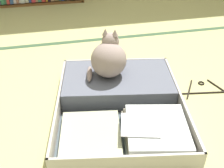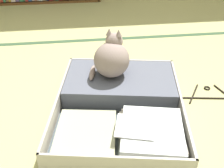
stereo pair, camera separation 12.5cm
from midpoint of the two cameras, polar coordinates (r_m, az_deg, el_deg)
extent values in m
plane|color=tan|center=(1.53, -1.06, -9.06)|extent=(10.00, 10.00, 0.00)
cube|color=#324E33|center=(2.46, -3.90, 8.73)|extent=(4.80, 0.05, 0.00)
cube|color=brown|center=(3.55, -13.52, 16.04)|extent=(1.41, 0.24, 0.02)
cube|color=#B8B2A7|center=(1.46, 3.65, -11.34)|extent=(0.75, 0.54, 0.01)
cube|color=#B8B2A7|center=(1.28, 3.78, -16.24)|extent=(0.68, 0.13, 0.12)
cube|color=#B8B2A7|center=(1.46, -9.86, -9.23)|extent=(0.09, 0.43, 0.12)
cube|color=#B8B2A7|center=(1.48, 17.17, -9.84)|extent=(0.09, 0.43, 0.12)
cube|color=#455056|center=(1.46, 3.67, -11.06)|extent=(0.72, 0.51, 0.01)
cube|color=#B8B2A7|center=(1.79, 3.60, -1.57)|extent=(0.75, 0.54, 0.01)
cube|color=#B8B2A7|center=(1.94, 3.63, 3.31)|extent=(0.68, 0.13, 0.12)
cube|color=#B8B2A7|center=(1.79, -7.24, 0.16)|extent=(0.09, 0.43, 0.12)
cube|color=#B8B2A7|center=(1.80, 14.46, -0.42)|extent=(0.09, 0.43, 0.12)
cube|color=#455056|center=(1.79, 3.61, -1.31)|extent=(0.72, 0.51, 0.01)
cylinder|color=black|center=(1.62, 3.64, -5.63)|extent=(0.66, 0.13, 0.02)
cube|color=tan|center=(1.45, -2.84, -10.64)|extent=(0.34, 0.37, 0.02)
cube|color=#A9AC8B|center=(1.44, -2.80, -9.72)|extent=(0.35, 0.38, 0.02)
cube|color=slate|center=(1.47, 9.81, -10.54)|extent=(0.35, 0.38, 0.02)
cube|color=gray|center=(1.45, 10.05, -10.12)|extent=(0.34, 0.37, 0.02)
cube|color=slate|center=(1.44, 10.56, -9.28)|extent=(0.34, 0.35, 0.02)
cube|color=silver|center=(1.41, 10.66, -9.15)|extent=(0.36, 0.39, 0.02)
cube|color=silver|center=(1.39, 7.23, -8.55)|extent=(0.22, 0.21, 0.01)
cube|color=#565A68|center=(1.76, 3.66, 0.03)|extent=(0.71, 0.50, 0.11)
torus|color=white|center=(1.75, 3.43, 1.79)|extent=(0.10, 0.10, 0.01)
cylinder|color=black|center=(1.94, -1.98, 3.27)|extent=(0.02, 0.02, 0.11)
cylinder|color=black|center=(1.94, 9.23, 2.96)|extent=(0.02, 0.02, 0.11)
cube|color=white|center=(1.30, 5.54, -16.17)|extent=(0.03, 0.01, 0.02)
ellipsoid|color=gray|center=(1.69, 2.06, 4.87)|extent=(0.29, 0.29, 0.21)
ellipsoid|color=gray|center=(1.77, 2.54, 4.47)|extent=(0.17, 0.13, 0.11)
sphere|color=gray|center=(1.69, 2.56, 8.53)|extent=(0.10, 0.10, 0.10)
cone|color=gray|center=(1.66, 3.54, 10.18)|extent=(0.04, 0.04, 0.04)
cone|color=gray|center=(1.67, 1.61, 10.42)|extent=(0.04, 0.04, 0.04)
sphere|color=yellow|center=(1.72, 3.53, 9.21)|extent=(0.02, 0.02, 0.02)
sphere|color=yellow|center=(1.73, 2.31, 9.37)|extent=(0.02, 0.02, 0.02)
ellipsoid|color=gray|center=(1.73, -1.91, 2.25)|extent=(0.06, 0.17, 0.03)
cylinder|color=black|center=(1.86, 21.20, -2.72)|extent=(0.39, 0.07, 0.01)
cylinder|color=black|center=(1.86, 17.96, -1.91)|extent=(0.13, 0.19, 0.01)
torus|color=black|center=(1.95, 20.32, -0.81)|extent=(0.05, 0.05, 0.01)
camera|label=1|loc=(0.06, -87.71, 1.53)|focal=45.55mm
camera|label=2|loc=(0.06, 92.29, -1.53)|focal=45.55mm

